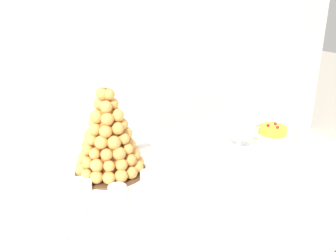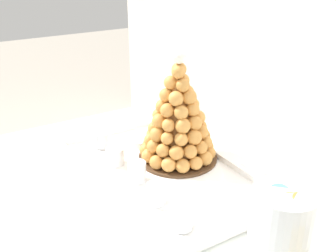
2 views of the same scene
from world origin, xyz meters
The scene contains 13 objects.
backdrop_wall centered at (0.00, 1.10, 1.25)m, with size 4.80×0.10×2.50m, color silver.
buffet_table centered at (0.00, 0.00, 0.67)m, with size 1.38×0.82×0.76m.
serving_tray centered at (-0.15, 0.07, 0.77)m, with size 0.66×0.40×0.02m.
croquembouche centered at (-0.20, 0.15, 0.91)m, with size 0.25×0.25×0.35m.
dessert_cup_left centered at (-0.40, -0.02, 0.79)m, with size 0.05×0.05×0.05m.
dessert_cup_mid_left centered at (-0.27, -0.03, 0.80)m, with size 0.06×0.06×0.05m.
dessert_cup_centre centered at (-0.15, -0.02, 0.80)m, with size 0.05×0.05×0.06m.
dessert_cup_mid_right centered at (-0.03, -0.02, 0.80)m, with size 0.05×0.05×0.06m.
dessert_cup_right centered at (0.09, -0.02, 0.80)m, with size 0.05×0.05×0.05m.
creme_brulee_ramekin centered at (-0.35, 0.10, 0.79)m, with size 0.10×0.10×0.03m.
macaron_goblet centered at (0.32, 0.05, 0.90)m, with size 0.12×0.12×0.23m.
fruit_tart_plate centered at (0.54, 0.05, 0.78)m, with size 0.21×0.21×0.05m.
wine_glass centered at (-0.25, 0.24, 0.88)m, with size 0.07×0.07×0.16m.
Camera 1 is at (-0.74, -0.94, 1.43)m, focal length 41.14 mm.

